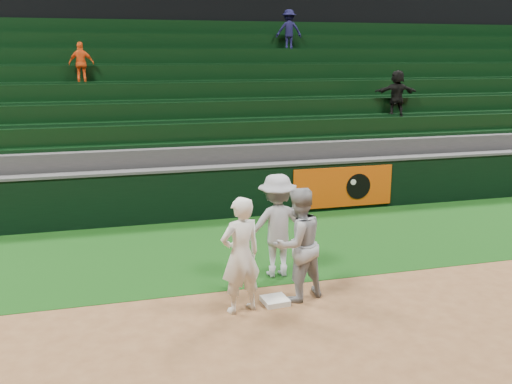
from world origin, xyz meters
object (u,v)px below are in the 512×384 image
first_base (275,301)px  baserunner (298,244)px  base_coach (277,226)px  first_baseman (241,255)px

first_base → baserunner: size_ratio=0.21×
baserunner → base_coach: bearing=-107.5°
base_coach → first_base: bearing=73.3°
first_baseman → first_base: bearing=175.9°
first_base → baserunner: (0.39, 0.10, 0.86)m
first_baseman → base_coach: 1.55m
first_base → first_baseman: (-0.58, -0.12, 0.85)m
first_baseman → baserunner: (0.97, 0.22, 0.01)m
first_base → first_baseman: size_ratio=0.21×
first_base → base_coach: base_coach is taller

